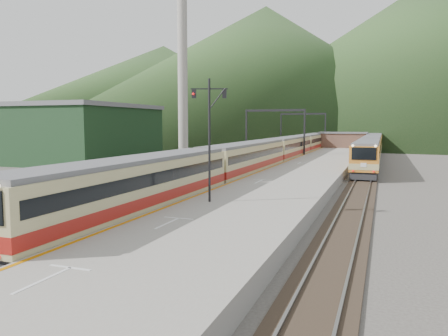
% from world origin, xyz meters
% --- Properties ---
extents(ground, '(400.00, 400.00, 0.00)m').
position_xyz_m(ground, '(0.00, 0.00, 0.00)').
color(ground, '#47423D').
rests_on(ground, ground).
extents(track_main, '(2.60, 200.00, 0.23)m').
position_xyz_m(track_main, '(0.00, 40.00, 0.07)').
color(track_main, black).
rests_on(track_main, ground).
extents(track_far, '(2.60, 200.00, 0.23)m').
position_xyz_m(track_far, '(-5.00, 40.00, 0.07)').
color(track_far, black).
rests_on(track_far, ground).
extents(track_second, '(2.60, 200.00, 0.23)m').
position_xyz_m(track_second, '(11.50, 40.00, 0.07)').
color(track_second, black).
rests_on(track_second, ground).
extents(platform, '(8.00, 100.00, 1.00)m').
position_xyz_m(platform, '(5.60, 38.00, 0.50)').
color(platform, gray).
rests_on(platform, ground).
extents(gantry_near, '(9.55, 0.25, 8.00)m').
position_xyz_m(gantry_near, '(-2.85, 55.00, 5.59)').
color(gantry_near, black).
rests_on(gantry_near, ground).
extents(gantry_far, '(9.55, 0.25, 8.00)m').
position_xyz_m(gantry_far, '(-2.85, 80.00, 5.59)').
color(gantry_far, black).
rests_on(gantry_far, ground).
extents(warehouse, '(14.50, 20.50, 8.60)m').
position_xyz_m(warehouse, '(-28.00, 42.00, 4.32)').
color(warehouse, black).
rests_on(warehouse, ground).
extents(smokestack, '(1.80, 1.80, 30.00)m').
position_xyz_m(smokestack, '(-22.00, 62.00, 15.00)').
color(smokestack, '#9E998E').
rests_on(smokestack, ground).
extents(station_shed, '(9.40, 4.40, 3.10)m').
position_xyz_m(station_shed, '(5.60, 78.00, 2.57)').
color(station_shed, brown).
rests_on(station_shed, platform).
extents(hill_a, '(180.00, 180.00, 60.00)m').
position_xyz_m(hill_a, '(-40.00, 190.00, 30.00)').
color(hill_a, '#25471F').
rests_on(hill_a, ground).
extents(hill_b, '(220.00, 220.00, 75.00)m').
position_xyz_m(hill_b, '(30.00, 230.00, 37.50)').
color(hill_b, '#25471F').
rests_on(hill_b, ground).
extents(hill_d, '(200.00, 200.00, 55.00)m').
position_xyz_m(hill_d, '(-120.00, 240.00, 27.50)').
color(hill_d, '#25471F').
rests_on(hill_d, ground).
extents(main_train, '(3.11, 106.66, 3.80)m').
position_xyz_m(main_train, '(0.00, 52.33, 2.13)').
color(main_train, tan).
rests_on(main_train, track_main).
extents(second_train, '(2.78, 57.09, 3.39)m').
position_xyz_m(second_train, '(11.50, 60.54, 1.93)').
color(second_train, '#C37425').
rests_on(second_train, track_second).
extents(signal_mast, '(2.11, 0.82, 7.33)m').
position_xyz_m(signal_mast, '(3.50, 12.06, 5.46)').
color(signal_mast, black).
rests_on(signal_mast, platform).
extents(short_signal_a, '(0.26, 0.22, 2.27)m').
position_xyz_m(short_signal_a, '(-2.09, 7.56, 1.46)').
color(short_signal_a, black).
rests_on(short_signal_a, ground).
extents(short_signal_b, '(0.23, 0.17, 2.27)m').
position_xyz_m(short_signal_b, '(-2.74, 31.16, 1.46)').
color(short_signal_b, black).
rests_on(short_signal_b, ground).
extents(short_signal_c, '(0.26, 0.22, 2.27)m').
position_xyz_m(short_signal_c, '(-7.29, 18.05, 1.46)').
color(short_signal_c, black).
rests_on(short_signal_c, ground).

